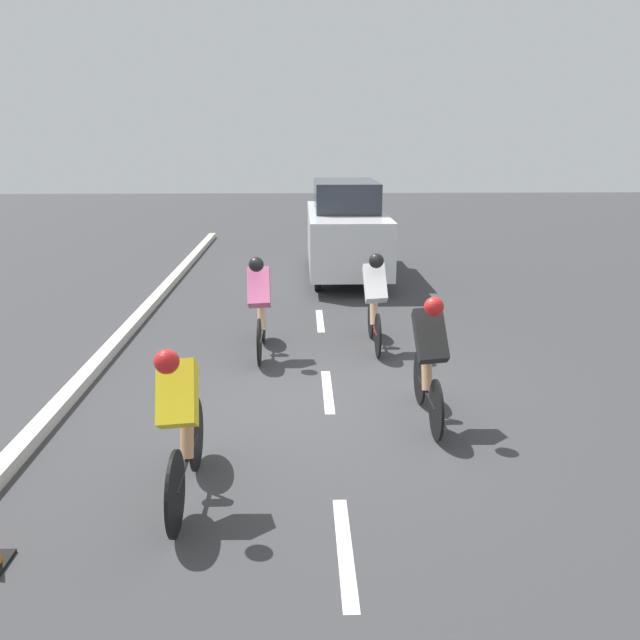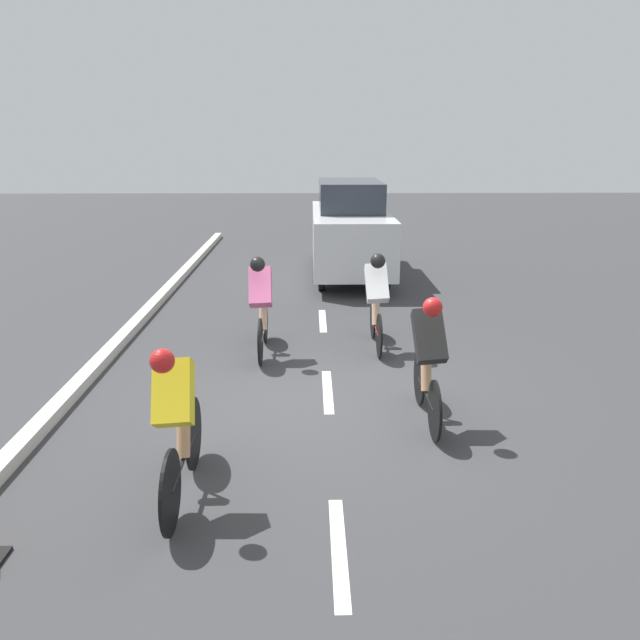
{
  "view_description": "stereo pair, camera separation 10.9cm",
  "coord_description": "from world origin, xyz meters",
  "px_view_note": "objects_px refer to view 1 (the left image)",
  "views": [
    {
      "loc": [
        0.32,
        7.12,
        3.11
      ],
      "look_at": [
        0.1,
        -0.27,
        0.95
      ],
      "focal_mm": 35.0,
      "sensor_mm": 36.0,
      "label": 1
    },
    {
      "loc": [
        0.21,
        7.12,
        3.11
      ],
      "look_at": [
        0.1,
        -0.27,
        0.95
      ],
      "focal_mm": 35.0,
      "sensor_mm": 36.0,
      "label": 2
    }
  ],
  "objects_px": {
    "cyclist_pink": "(260,304)",
    "support_car": "(345,229)",
    "cyclist_white": "(375,298)",
    "cyclist_yellow": "(181,422)",
    "cyclist_black": "(429,356)"
  },
  "relations": [
    {
      "from": "cyclist_black",
      "to": "support_car",
      "type": "relative_size",
      "value": 0.35
    },
    {
      "from": "cyclist_white",
      "to": "cyclist_yellow",
      "type": "relative_size",
      "value": 0.92
    },
    {
      "from": "cyclist_pink",
      "to": "cyclist_yellow",
      "type": "distance_m",
      "value": 3.91
    },
    {
      "from": "cyclist_pink",
      "to": "support_car",
      "type": "distance_m",
      "value": 5.8
    },
    {
      "from": "cyclist_yellow",
      "to": "support_car",
      "type": "xyz_separation_m",
      "value": [
        -2.07,
        -9.44,
        0.31
      ]
    },
    {
      "from": "cyclist_white",
      "to": "cyclist_yellow",
      "type": "height_order",
      "value": "cyclist_white"
    },
    {
      "from": "cyclist_yellow",
      "to": "support_car",
      "type": "relative_size",
      "value": 0.39
    },
    {
      "from": "cyclist_white",
      "to": "cyclist_black",
      "type": "distance_m",
      "value": 2.62
    },
    {
      "from": "cyclist_yellow",
      "to": "cyclist_black",
      "type": "bearing_deg",
      "value": -147.87
    },
    {
      "from": "cyclist_pink",
      "to": "cyclist_white",
      "type": "bearing_deg",
      "value": -171.21
    },
    {
      "from": "cyclist_black",
      "to": "cyclist_yellow",
      "type": "xyz_separation_m",
      "value": [
        2.45,
        1.54,
        -0.02
      ]
    },
    {
      "from": "cyclist_pink",
      "to": "cyclist_black",
      "type": "bearing_deg",
      "value": 130.77
    },
    {
      "from": "cyclist_pink",
      "to": "support_car",
      "type": "relative_size",
      "value": 0.37
    },
    {
      "from": "cyclist_pink",
      "to": "support_car",
      "type": "height_order",
      "value": "support_car"
    },
    {
      "from": "cyclist_white",
      "to": "cyclist_yellow",
      "type": "distance_m",
      "value": 4.67
    }
  ]
}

